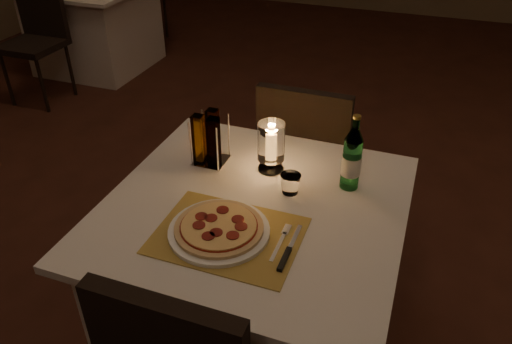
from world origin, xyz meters
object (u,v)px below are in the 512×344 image
(chair_far, at_px, (306,151))
(tumbler, at_px, (290,184))
(hurricane_candle, at_px, (271,143))
(water_bottle, at_px, (352,159))
(neighbor_table_left, at_px, (96,27))
(pizza, at_px, (219,227))
(plate, at_px, (219,231))
(main_table, at_px, (254,281))

(chair_far, relative_size, tumbler, 12.39)
(hurricane_candle, bearing_deg, tumbler, -46.56)
(water_bottle, height_order, neighbor_table_left, water_bottle)
(pizza, relative_size, water_bottle, 0.99)
(plate, distance_m, hurricane_candle, 0.42)
(chair_far, bearing_deg, tumbler, -81.11)
(pizza, xyz_separation_m, water_bottle, (0.33, 0.40, 0.09))
(plate, relative_size, pizza, 1.14)
(plate, bearing_deg, pizza, -16.63)
(plate, bearing_deg, water_bottle, 50.20)
(pizza, bearing_deg, hurricane_candle, 85.33)
(water_bottle, bearing_deg, main_table, -142.31)
(water_bottle, bearing_deg, neighbor_table_left, 140.51)
(plate, distance_m, tumbler, 0.32)
(pizza, xyz_separation_m, neighbor_table_left, (-2.40, 2.65, -0.39))
(hurricane_candle, bearing_deg, main_table, -85.79)
(main_table, distance_m, water_bottle, 0.60)
(chair_far, distance_m, tumbler, 0.65)
(pizza, xyz_separation_m, tumbler, (0.14, 0.29, 0.01))
(pizza, distance_m, water_bottle, 0.52)
(hurricane_candle, bearing_deg, water_bottle, -2.05)
(main_table, xyz_separation_m, plate, (-0.05, -0.18, 0.38))
(hurricane_candle, bearing_deg, plate, -94.67)
(chair_far, height_order, hurricane_candle, hurricane_candle)
(chair_far, bearing_deg, hurricane_candle, -91.97)
(pizza, relative_size, tumbler, 3.85)
(main_table, relative_size, chair_far, 1.11)
(plate, xyz_separation_m, neighbor_table_left, (-2.40, 2.65, -0.38))
(pizza, height_order, water_bottle, water_bottle)
(tumbler, bearing_deg, main_table, -130.67)
(pizza, distance_m, neighbor_table_left, 3.60)
(chair_far, relative_size, plate, 2.81)
(tumbler, bearing_deg, pizza, -116.48)
(tumbler, relative_size, hurricane_candle, 0.38)
(plate, distance_m, water_bottle, 0.53)
(main_table, bearing_deg, neighbor_table_left, 134.81)
(water_bottle, bearing_deg, tumbler, -150.14)
(tumbler, xyz_separation_m, hurricane_candle, (-0.11, 0.12, 0.08))
(main_table, bearing_deg, hurricane_candle, 94.21)
(pizza, bearing_deg, chair_far, 86.80)
(hurricane_candle, height_order, neighbor_table_left, hurricane_candle)
(pizza, relative_size, hurricane_candle, 1.45)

